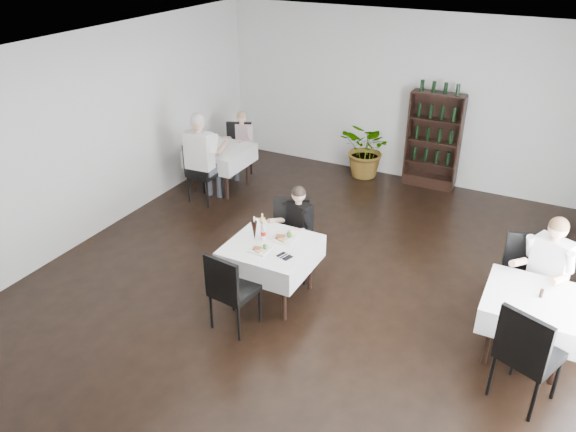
# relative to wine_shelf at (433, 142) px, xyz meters

# --- Properties ---
(room_shell) EXTENTS (9.00, 9.00, 9.00)m
(room_shell) POSITION_rel_wine_shelf_xyz_m (-0.60, -4.31, 0.65)
(room_shell) COLOR black
(room_shell) RESTS_ON ground
(wine_shelf) EXTENTS (0.90, 0.28, 1.75)m
(wine_shelf) POSITION_rel_wine_shelf_xyz_m (0.00, 0.00, 0.00)
(wine_shelf) COLOR black
(wine_shelf) RESTS_ON ground
(main_table) EXTENTS (1.03, 1.03, 0.77)m
(main_table) POSITION_rel_wine_shelf_xyz_m (-0.90, -4.31, -0.23)
(main_table) COLOR black
(main_table) RESTS_ON ground
(left_table) EXTENTS (0.98, 0.98, 0.77)m
(left_table) POSITION_rel_wine_shelf_xyz_m (-3.30, -1.81, -0.23)
(left_table) COLOR black
(left_table) RESTS_ON ground
(right_table) EXTENTS (0.98, 0.98, 0.77)m
(right_table) POSITION_rel_wine_shelf_xyz_m (2.10, -4.01, -0.23)
(right_table) COLOR black
(right_table) RESTS_ON ground
(potted_tree) EXTENTS (1.20, 1.13, 1.07)m
(potted_tree) POSITION_rel_wine_shelf_xyz_m (-1.15, -0.13, -0.31)
(potted_tree) COLOR #22591E
(potted_tree) RESTS_ON ground
(main_chair_far) EXTENTS (0.63, 0.63, 1.06)m
(main_chair_far) POSITION_rel_wine_shelf_xyz_m (-0.95, -3.70, -0.24)
(main_chair_far) COLOR black
(main_chair_far) RESTS_ON ground
(main_chair_near) EXTENTS (0.52, 0.52, 1.02)m
(main_chair_near) POSITION_rel_wine_shelf_xyz_m (-1.01, -5.11, -0.26)
(main_chair_near) COLOR black
(main_chair_near) RESTS_ON ground
(left_chair_far) EXTENTS (0.62, 0.62, 1.03)m
(left_chair_far) POSITION_rel_wine_shelf_xyz_m (-3.28, -1.22, -0.26)
(left_chair_far) COLOR black
(left_chair_far) RESTS_ON ground
(left_chair_near) EXTENTS (0.50, 0.51, 1.04)m
(left_chair_near) POSITION_rel_wine_shelf_xyz_m (-3.27, -2.45, -0.25)
(left_chair_near) COLOR black
(left_chair_near) RESTS_ON ground
(right_chair_far) EXTENTS (0.60, 0.61, 1.09)m
(right_chair_far) POSITION_rel_wine_shelf_xyz_m (1.96, -3.35, -0.23)
(right_chair_far) COLOR black
(right_chair_far) RESTS_ON ground
(right_chair_near) EXTENTS (0.68, 0.68, 1.13)m
(right_chair_near) POSITION_rel_wine_shelf_xyz_m (2.13, -4.78, -0.20)
(right_chair_near) COLOR black
(right_chair_near) RESTS_ON ground
(diner_main) EXTENTS (0.55, 0.59, 1.26)m
(diner_main) POSITION_rel_wine_shelf_xyz_m (-0.90, -3.66, -0.11)
(diner_main) COLOR #393A40
(diner_main) RESTS_ON ground
(diner_left_far) EXTENTS (0.50, 0.51, 1.23)m
(diner_left_far) POSITION_rel_wine_shelf_xyz_m (-3.28, -1.15, -0.13)
(diner_left_far) COLOR #393A40
(diner_left_far) RESTS_ON ground
(diner_left_near) EXTENTS (0.62, 0.63, 1.60)m
(diner_left_near) POSITION_rel_wine_shelf_xyz_m (-3.21, -2.45, 0.08)
(diner_left_near) COLOR #393A40
(diner_left_near) RESTS_ON ground
(diner_right_far) EXTENTS (0.65, 0.68, 1.46)m
(diner_right_far) POSITION_rel_wine_shelf_xyz_m (2.15, -3.48, -0.00)
(diner_right_far) COLOR #393A40
(diner_right_far) RESTS_ON ground
(plate_far) EXTENTS (0.31, 0.31, 0.09)m
(plate_far) POSITION_rel_wine_shelf_xyz_m (-0.82, -4.14, -0.06)
(plate_far) COLOR white
(plate_far) RESTS_ON main_table
(plate_near) EXTENTS (0.23, 0.23, 0.07)m
(plate_near) POSITION_rel_wine_shelf_xyz_m (-0.94, -4.51, -0.06)
(plate_near) COLOR white
(plate_near) RESTS_ON main_table
(pilsner_dark) EXTENTS (0.08, 0.08, 0.33)m
(pilsner_dark) POSITION_rel_wine_shelf_xyz_m (-1.13, -4.33, 0.06)
(pilsner_dark) COLOR black
(pilsner_dark) RESTS_ON main_table
(pilsner_lager) EXTENTS (0.08, 0.08, 0.33)m
(pilsner_lager) POSITION_rel_wine_shelf_xyz_m (-1.08, -4.21, 0.06)
(pilsner_lager) COLOR gold
(pilsner_lager) RESTS_ON main_table
(coke_bottle) EXTENTS (0.07, 0.07, 0.27)m
(coke_bottle) POSITION_rel_wine_shelf_xyz_m (-1.04, -4.26, 0.03)
(coke_bottle) COLOR silver
(coke_bottle) RESTS_ON main_table
(napkin_cutlery) EXTENTS (0.19, 0.18, 0.02)m
(napkin_cutlery) POSITION_rel_wine_shelf_xyz_m (-0.62, -4.50, -0.07)
(napkin_cutlery) COLOR black
(napkin_cutlery) RESTS_ON main_table
(pepper_mill) EXTENTS (0.05, 0.05, 0.10)m
(pepper_mill) POSITION_rel_wine_shelf_xyz_m (2.16, -3.98, -0.03)
(pepper_mill) COLOR black
(pepper_mill) RESTS_ON right_table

